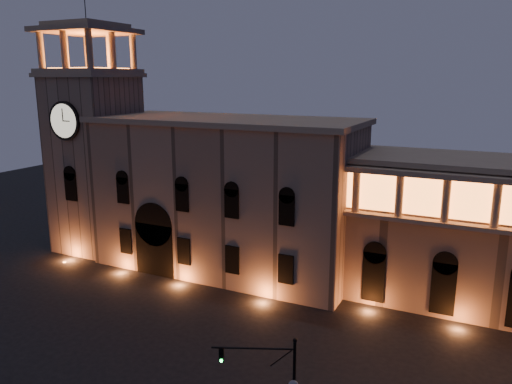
{
  "coord_description": "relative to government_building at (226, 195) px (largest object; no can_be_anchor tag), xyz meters",
  "views": [
    {
      "loc": [
        25.47,
        -26.95,
        21.9
      ],
      "look_at": [
        4.7,
        16.0,
        10.98
      ],
      "focal_mm": 35.0,
      "sensor_mm": 36.0,
      "label": 1
    }
  ],
  "objects": [
    {
      "name": "government_building",
      "position": [
        0.0,
        0.0,
        0.0
      ],
      "size": [
        30.8,
        12.8,
        17.6
      ],
      "color": "#8D725C",
      "rests_on": "ground"
    },
    {
      "name": "ground",
      "position": [
        2.08,
        -21.93,
        -8.77
      ],
      "size": [
        160.0,
        160.0,
        0.0
      ],
      "primitive_type": "plane",
      "color": "black",
      "rests_on": "ground"
    },
    {
      "name": "clock_tower",
      "position": [
        -18.42,
        -0.95,
        3.73
      ],
      "size": [
        9.8,
        9.8,
        32.4
      ],
      "color": "#8D725C",
      "rests_on": "ground"
    }
  ]
}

